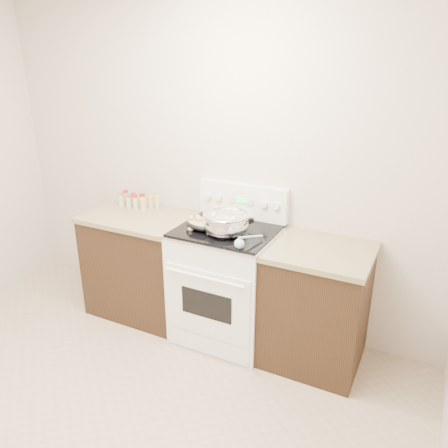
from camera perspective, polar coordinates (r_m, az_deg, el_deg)
The scene contains 11 objects.
ground_plane at distance 3.11m, azimuth -19.31°, elevation -25.21°, with size 4.00×3.50×0.02m, color tan.
room_shell at distance 2.26m, azimuth -24.49°, elevation 7.03°, with size 4.10×3.60×2.75m.
counter_left at distance 3.96m, azimuth -10.43°, elevation -5.07°, with size 0.93×0.67×0.92m.
counter_right at distance 3.35m, azimuth 11.89°, elevation -10.34°, with size 0.73×0.67×0.92m.
kitchen_range at distance 3.55m, azimuth 0.40°, elevation -7.44°, with size 0.78×0.73×1.22m.
mixing_bowl at distance 3.23m, azimuth 0.26°, elevation 0.07°, with size 0.42×0.42×0.20m.
roasting_pan at distance 3.33m, azimuth -2.60°, elevation 0.11°, with size 0.32×0.24×0.12m.
baking_sheet at distance 3.56m, azimuth 0.64°, elevation 1.01°, with size 0.43×0.34×0.06m.
wooden_spoon at distance 3.33m, azimuth -3.69°, elevation -0.58°, with size 0.19×0.21×0.04m.
blue_ladle at distance 3.02m, azimuth 2.24°, elevation -2.47°, with size 0.13×0.25×0.09m.
spice_jars at distance 3.98m, azimuth -11.37°, elevation 3.02°, with size 0.38×0.15×0.13m.
Camera 1 is at (1.73, -1.37, 2.17)m, focal length 35.00 mm.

